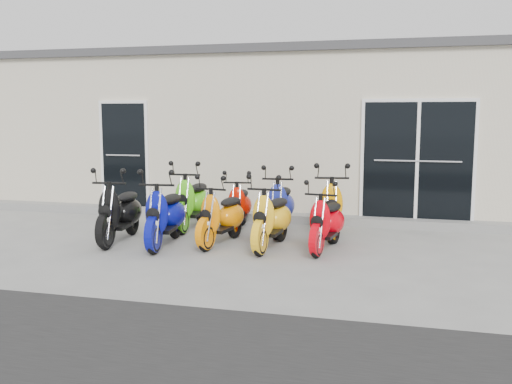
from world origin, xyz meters
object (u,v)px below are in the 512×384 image
scooter_front_black (119,204)px  scooter_back_yellow (331,199)px  scooter_front_orange_b (272,210)px  scooter_back_green (192,194)px  scooter_back_blue (281,198)px  scooter_front_blue (165,206)px  scooter_front_orange_a (221,209)px  scooter_front_red (327,214)px  scooter_back_red (240,199)px

scooter_front_black → scooter_back_yellow: size_ratio=0.97×
scooter_front_black → scooter_front_orange_b: 2.45m
scooter_front_orange_b → scooter_front_black: bearing=-171.1°
scooter_front_orange_b → scooter_back_green: (-1.71, 1.14, 0.04)m
scooter_back_yellow → scooter_back_blue: bearing=168.7°
scooter_front_black → scooter_front_blue: scooter_front_blue is taller
scooter_front_orange_a → scooter_front_blue: bearing=-150.2°
scooter_back_green → scooter_back_yellow: bearing=-3.0°
scooter_front_red → scooter_back_yellow: bearing=102.0°
scooter_front_orange_a → scooter_back_green: size_ratio=0.91×
scooter_front_orange_a → scooter_back_yellow: scooter_back_yellow is taller
scooter_front_black → scooter_back_blue: size_ratio=1.02×
scooter_front_blue → scooter_back_green: 1.39m
scooter_front_black → scooter_back_green: bearing=54.7°
scooter_back_green → scooter_back_red: bearing=4.6°
scooter_front_orange_a → scooter_back_yellow: bearing=42.3°
scooter_front_orange_a → scooter_back_green: (-0.89, 1.07, 0.06)m
scooter_front_blue → scooter_back_green: bearing=87.1°
scooter_front_orange_a → scooter_back_red: scooter_front_orange_a is taller
scooter_front_black → scooter_back_yellow: bearing=16.1°
scooter_front_red → scooter_back_green: (-2.54, 1.06, 0.07)m
scooter_front_blue → scooter_back_yellow: bearing=23.8°
scooter_back_green → scooter_back_red: (0.84, 0.11, -0.08)m
scooter_back_green → scooter_back_blue: (1.60, 0.03, -0.02)m
scooter_front_blue → scooter_front_orange_b: bearing=2.6°
scooter_front_red → scooter_back_blue: (-0.94, 1.09, 0.05)m
scooter_front_black → scooter_front_blue: (0.82, -0.08, 0.00)m
scooter_front_orange_a → scooter_back_red: size_ratio=1.05×
scooter_front_blue → scooter_front_orange_b: size_ratio=1.05×
scooter_back_red → scooter_back_green: bearing=178.8°
scooter_front_black → scooter_front_blue: bearing=-11.3°
scooter_front_red → scooter_back_yellow: 1.05m
scooter_front_blue → scooter_front_red: (2.46, 0.32, -0.07)m
scooter_front_red → scooter_back_green: size_ratio=0.88×
scooter_front_black → scooter_back_red: size_ratio=1.13×
scooter_front_orange_a → scooter_back_blue: 1.31m
scooter_front_black → scooter_back_blue: 2.70m
scooter_front_black → scooter_back_blue: bearing=23.8°
scooter_front_black → scooter_back_green: scooter_back_green is taller
scooter_back_yellow → scooter_back_red: bearing=167.2°
scooter_front_blue → scooter_back_yellow: scooter_back_yellow is taller
scooter_back_yellow → scooter_front_red: bearing=-94.5°
scooter_front_orange_b → scooter_front_red: bearing=10.0°
scooter_front_red → scooter_back_blue: size_ratio=0.91×
scooter_front_black → scooter_back_red: scooter_front_black is taller
scooter_front_blue → scooter_back_green: scooter_back_green is taller
scooter_back_blue → scooter_front_orange_b: bearing=-88.7°
scooter_front_blue → scooter_back_red: 1.68m
scooter_front_red → scooter_back_blue: bearing=138.7°
scooter_front_black → scooter_front_orange_b: scooter_front_black is taller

